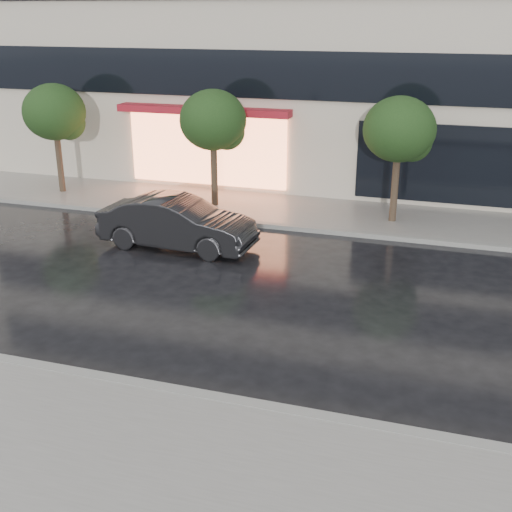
% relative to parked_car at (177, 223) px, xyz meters
% --- Properties ---
extents(ground, '(120.00, 120.00, 0.00)m').
position_rel_parked_car_xyz_m(ground, '(2.60, -6.00, -0.73)').
color(ground, black).
rests_on(ground, ground).
extents(sidewalk_near, '(60.00, 4.50, 0.12)m').
position_rel_parked_car_xyz_m(sidewalk_near, '(2.60, -9.25, -0.67)').
color(sidewalk_near, slate).
rests_on(sidewalk_near, ground).
extents(sidewalk_far, '(60.00, 3.50, 0.12)m').
position_rel_parked_car_xyz_m(sidewalk_far, '(2.60, 4.25, -0.67)').
color(sidewalk_far, slate).
rests_on(sidewalk_far, ground).
extents(curb_near, '(60.00, 0.25, 0.14)m').
position_rel_parked_car_xyz_m(curb_near, '(2.60, -7.00, -0.66)').
color(curb_near, gray).
rests_on(curb_near, ground).
extents(curb_far, '(60.00, 0.25, 0.14)m').
position_rel_parked_car_xyz_m(curb_far, '(2.60, 2.50, -0.66)').
color(curb_far, gray).
rests_on(curb_far, ground).
extents(tree_far_west, '(2.20, 2.20, 3.99)m').
position_rel_parked_car_xyz_m(tree_far_west, '(-6.34, 4.03, 2.19)').
color(tree_far_west, '#33261C').
rests_on(tree_far_west, ground).
extents(tree_mid_west, '(2.20, 2.20, 3.99)m').
position_rel_parked_car_xyz_m(tree_mid_west, '(-0.34, 4.03, 2.19)').
color(tree_mid_west, '#33261C').
rests_on(tree_mid_west, ground).
extents(tree_mid_east, '(2.20, 2.20, 3.99)m').
position_rel_parked_car_xyz_m(tree_mid_east, '(5.66, 4.03, 2.19)').
color(tree_mid_east, '#33261C').
rests_on(tree_mid_east, ground).
extents(parked_car, '(4.51, 1.75, 1.46)m').
position_rel_parked_car_xyz_m(parked_car, '(0.00, 0.00, 0.00)').
color(parked_car, black).
rests_on(parked_car, ground).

